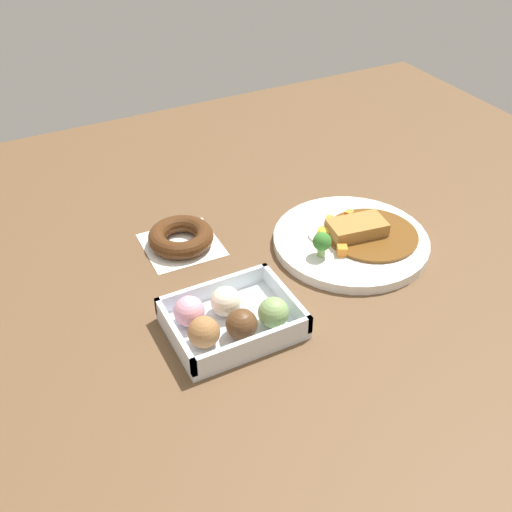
{
  "coord_description": "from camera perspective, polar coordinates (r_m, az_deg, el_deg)",
  "views": [
    {
      "loc": [
        -0.46,
        -0.65,
        0.66
      ],
      "look_at": [
        -0.07,
        0.1,
        0.03
      ],
      "focal_mm": 43.32,
      "sensor_mm": 36.0,
      "label": 1
    }
  ],
  "objects": [
    {
      "name": "ground_plane",
      "position": [
        1.04,
        6.09,
        -3.0
      ],
      "size": [
        1.6,
        1.6,
        0.0
      ],
      "primitive_type": "plane",
      "color": "brown"
    },
    {
      "name": "curry_plate",
      "position": [
        1.13,
        8.86,
        1.52
      ],
      "size": [
        0.28,
        0.28,
        0.06
      ],
      "color": "white",
      "rests_on": "ground_plane"
    },
    {
      "name": "chocolate_ring_donut",
      "position": [
        1.13,
        -6.95,
        1.72
      ],
      "size": [
        0.14,
        0.14,
        0.03
      ],
      "color": "white",
      "rests_on": "ground_plane"
    },
    {
      "name": "donut_box",
      "position": [
        0.94,
        -2.45,
        -5.84
      ],
      "size": [
        0.19,
        0.15,
        0.06
      ],
      "color": "silver",
      "rests_on": "ground_plane"
    }
  ]
}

